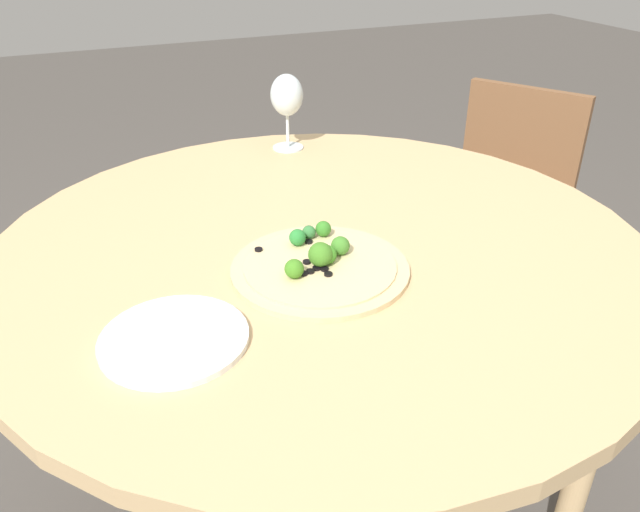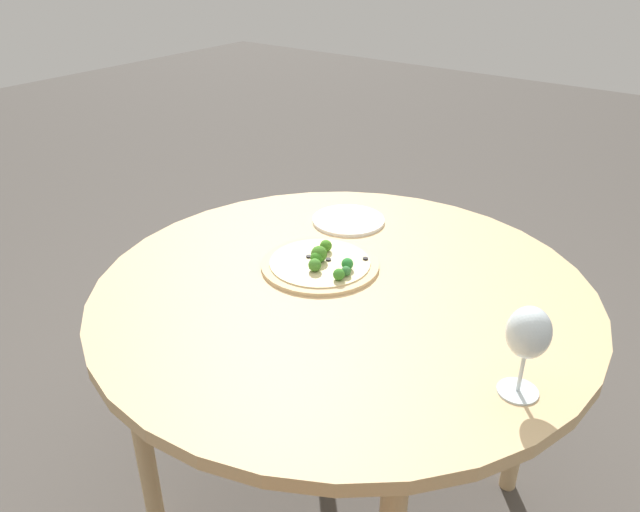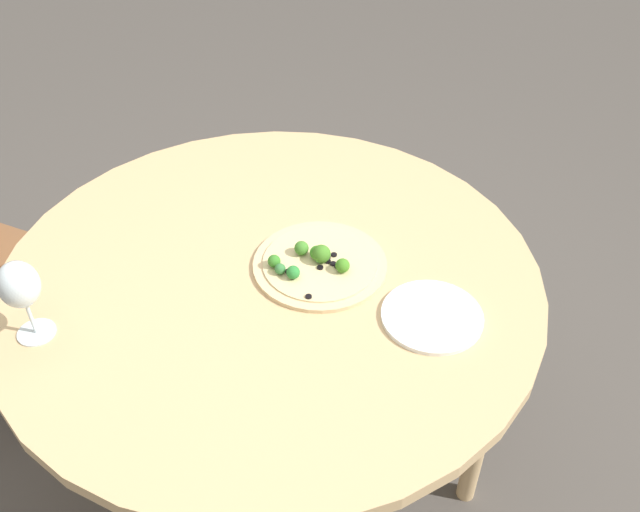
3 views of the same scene
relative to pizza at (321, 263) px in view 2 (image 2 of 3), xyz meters
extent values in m
plane|color=#4C4742|center=(0.05, 0.10, -0.78)|extent=(12.00, 12.00, 0.00)
cylinder|color=tan|center=(0.05, 0.10, -0.03)|extent=(1.22, 1.22, 0.03)
cylinder|color=tan|center=(-0.33, -0.28, -0.41)|extent=(0.05, 0.05, 0.74)
cylinder|color=tan|center=(0.42, -0.28, -0.41)|extent=(0.05, 0.05, 0.74)
cylinder|color=tan|center=(-0.33, 0.48, -0.41)|extent=(0.05, 0.05, 0.74)
cylinder|color=#DBBC89|center=(0.00, 0.00, -0.01)|extent=(0.30, 0.30, 0.01)
cylinder|color=beige|center=(0.00, 0.00, 0.00)|extent=(0.26, 0.26, 0.00)
sphere|color=#418022|center=(-0.06, -0.03, 0.02)|extent=(0.03, 0.03, 0.03)
sphere|color=#417E25|center=(0.00, -0.01, 0.02)|extent=(0.04, 0.04, 0.04)
sphere|color=#3E8435|center=(0.00, 0.00, 0.02)|extent=(0.03, 0.03, 0.03)
sphere|color=#41802A|center=(0.04, 0.01, 0.02)|extent=(0.03, 0.03, 0.03)
sphere|color=#367539|center=(0.02, 0.09, 0.02)|extent=(0.02, 0.02, 0.02)
sphere|color=#377D27|center=(0.05, 0.09, 0.02)|extent=(0.03, 0.03, 0.03)
sphere|color=#2B8134|center=(-0.01, 0.07, 0.02)|extent=(0.03, 0.03, 0.03)
sphere|color=#3B8623|center=(0.01, 0.00, 0.02)|extent=(0.03, 0.03, 0.03)
cylinder|color=black|center=(-0.04, -0.02, 0.00)|extent=(0.01, 0.01, 0.00)
cylinder|color=black|center=(-0.02, 0.01, 0.00)|extent=(0.01, 0.01, 0.00)
cylinder|color=black|center=(0.00, -0.04, 0.00)|extent=(0.01, 0.01, 0.00)
cylinder|color=black|center=(0.01, 0.07, 0.00)|extent=(0.01, 0.01, 0.00)
cylinder|color=black|center=(-0.08, 0.08, 0.00)|extent=(0.01, 0.01, 0.00)
cylinder|color=black|center=(0.00, 0.00, 0.00)|extent=(0.01, 0.01, 0.00)
cylinder|color=black|center=(0.00, -0.02, 0.00)|extent=(0.01, 0.01, 0.00)
cylinder|color=black|center=(-0.03, -0.02, 0.00)|extent=(0.01, 0.01, 0.00)
cylinder|color=black|center=(-0.01, -0.02, 0.00)|extent=(0.01, 0.01, 0.00)
cylinder|color=silver|center=(0.17, 0.59, -0.01)|extent=(0.08, 0.08, 0.00)
cylinder|color=silver|center=(0.17, 0.59, 0.03)|extent=(0.01, 0.01, 0.08)
ellipsoid|color=silver|center=(0.17, 0.59, 0.12)|extent=(0.08, 0.08, 0.10)
cylinder|color=white|center=(-0.27, -0.10, -0.01)|extent=(0.21, 0.21, 0.01)
camera|label=1|loc=(-0.36, -0.84, 0.54)|focal=35.00mm
camera|label=2|loc=(1.12, 0.84, 0.77)|focal=35.00mm
camera|label=3|loc=(-0.98, 0.69, 1.06)|focal=40.00mm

